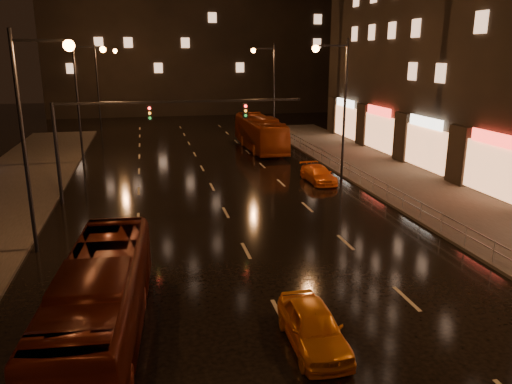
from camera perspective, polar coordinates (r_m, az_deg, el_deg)
ground at (r=33.00m, az=-4.58°, el=-0.28°), size 140.00×140.00×0.00m
sidewalk_right at (r=33.11m, az=20.56°, el=-1.06°), size 7.00×70.00×0.15m
traffic_signal at (r=31.76m, az=-13.92°, el=7.43°), size 15.31×0.32×6.20m
railing_right at (r=33.82m, az=13.26°, el=1.31°), size 0.05×56.00×1.00m
bus_red at (r=16.76m, az=-17.35°, el=-11.95°), size 3.20×10.35×2.84m
bus_curb at (r=48.35m, az=0.46°, el=6.76°), size 2.85×11.52×3.20m
taxi_near at (r=16.34m, az=6.55°, el=-15.02°), size 1.67×4.02×1.36m
taxi_far at (r=36.18m, az=7.13°, el=2.03°), size 1.86×4.17×1.19m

